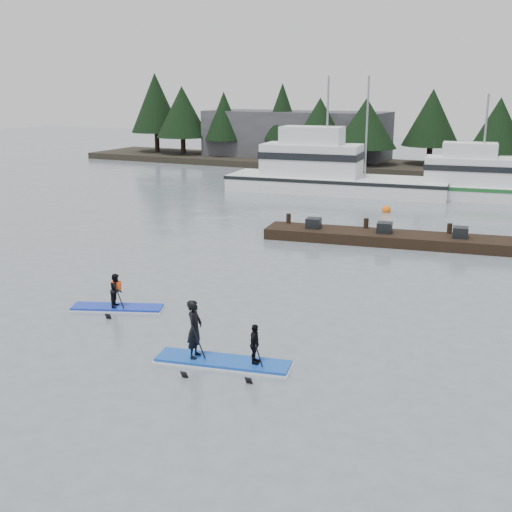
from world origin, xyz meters
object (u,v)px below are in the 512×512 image
at_px(floating_dock, 426,241).
at_px(paddleboard_solo, 117,298).
at_px(fishing_boat_large, 330,183).
at_px(paddleboard_duo, 218,346).
at_px(fishing_boat_medium, 484,191).

height_order(floating_dock, paddleboard_solo, paddleboard_solo).
height_order(fishing_boat_large, floating_dock, fishing_boat_large).
height_order(paddleboard_solo, paddleboard_duo, paddleboard_duo).
bearing_deg(fishing_boat_large, floating_dock, -60.52).
distance_m(paddleboard_solo, paddleboard_duo, 5.78).
height_order(fishing_boat_large, paddleboard_solo, fishing_boat_large).
relative_size(paddleboard_solo, paddleboard_duo, 0.82).
bearing_deg(fishing_boat_medium, floating_dock, -100.48).
relative_size(fishing_boat_medium, paddleboard_duo, 3.35).
xyz_separation_m(fishing_boat_medium, paddleboard_duo, (-3.25, -31.00, -0.00)).
bearing_deg(paddleboard_solo, floating_dock, 39.08).
height_order(fishing_boat_medium, paddleboard_solo, fishing_boat_medium).
bearing_deg(floating_dock, paddleboard_duo, -106.91).
relative_size(fishing_boat_medium, floating_dock, 0.82).
height_order(fishing_boat_medium, paddleboard_duo, fishing_boat_medium).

